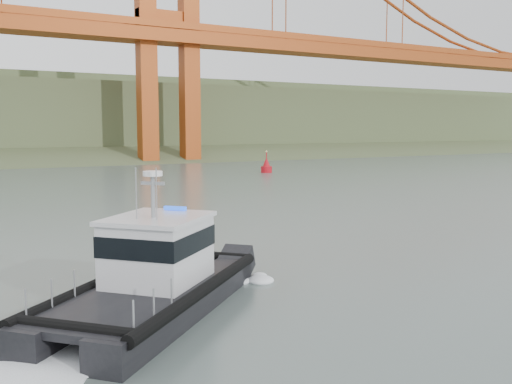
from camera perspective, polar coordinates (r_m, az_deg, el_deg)
ground at (r=27.29m, az=5.25°, el=-6.61°), size 400.00×400.00×0.00m
headlands at (r=148.07m, az=-23.89°, el=6.21°), size 500.00×105.36×27.12m
patrol_boat at (r=19.57m, az=-10.15°, el=-8.21°), size 9.88×9.54×4.89m
nav_buoy at (r=79.26m, az=1.05°, el=2.58°), size 1.55×1.55×3.22m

